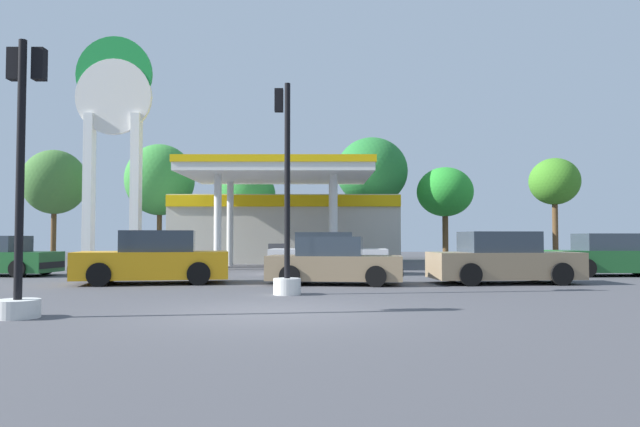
{
  "coord_description": "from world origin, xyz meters",
  "views": [
    {
      "loc": [
        0.92,
        -10.99,
        1.4
      ],
      "look_at": [
        0.85,
        12.61,
        2.34
      ],
      "focal_mm": 33.1,
      "sensor_mm": 36.0,
      "label": 1
    }
  ],
  "objects_px": {
    "station_pole_sign": "(115,124)",
    "car_1": "(1,258)",
    "tree_0": "(57,182)",
    "car_2": "(505,260)",
    "traffic_signal_1": "(288,232)",
    "tree_1": "(162,180)",
    "traffic_signal_0": "(23,220)",
    "tree_4": "(447,192)",
    "car_4": "(156,259)",
    "tree_2": "(247,195)",
    "car_0": "(614,257)",
    "car_5": "(330,255)",
    "tree_3": "(374,172)",
    "tree_5": "(557,182)",
    "car_3": "(336,263)"
  },
  "relations": [
    {
      "from": "station_pole_sign",
      "to": "tree_0",
      "type": "xyz_separation_m",
      "value": [
        -7.91,
        11.65,
        -1.59
      ]
    },
    {
      "from": "car_0",
      "to": "traffic_signal_0",
      "type": "relative_size",
      "value": 0.88
    },
    {
      "from": "car_0",
      "to": "tree_0",
      "type": "bearing_deg",
      "value": 148.65
    },
    {
      "from": "car_4",
      "to": "traffic_signal_0",
      "type": "distance_m",
      "value": 7.58
    },
    {
      "from": "traffic_signal_0",
      "to": "tree_0",
      "type": "height_order",
      "value": "tree_0"
    },
    {
      "from": "car_1",
      "to": "station_pole_sign",
      "type": "bearing_deg",
      "value": 67.91
    },
    {
      "from": "station_pole_sign",
      "to": "tree_2",
      "type": "distance_m",
      "value": 12.34
    },
    {
      "from": "traffic_signal_1",
      "to": "tree_0",
      "type": "bearing_deg",
      "value": 124.61
    },
    {
      "from": "station_pole_sign",
      "to": "tree_1",
      "type": "xyz_separation_m",
      "value": [
        -1.13,
        12.01,
        -1.4
      ]
    },
    {
      "from": "tree_0",
      "to": "car_2",
      "type": "bearing_deg",
      "value": -41.89
    },
    {
      "from": "car_0",
      "to": "car_5",
      "type": "bearing_deg",
      "value": 174.51
    },
    {
      "from": "car_2",
      "to": "station_pole_sign",
      "type": "bearing_deg",
      "value": 149.4
    },
    {
      "from": "car_1",
      "to": "car_0",
      "type": "bearing_deg",
      "value": 0.06
    },
    {
      "from": "tree_5",
      "to": "car_1",
      "type": "bearing_deg",
      "value": -147.59
    },
    {
      "from": "traffic_signal_0",
      "to": "tree_5",
      "type": "xyz_separation_m",
      "value": [
        20.56,
        28.11,
        3.3
      ]
    },
    {
      "from": "traffic_signal_1",
      "to": "tree_5",
      "type": "xyz_separation_m",
      "value": [
        16.16,
        24.0,
        3.48
      ]
    },
    {
      "from": "tree_5",
      "to": "tree_4",
      "type": "bearing_deg",
      "value": 179.74
    },
    {
      "from": "car_0",
      "to": "traffic_signal_1",
      "type": "relative_size",
      "value": 0.83
    },
    {
      "from": "tree_1",
      "to": "car_4",
      "type": "bearing_deg",
      "value": -75.12
    },
    {
      "from": "tree_0",
      "to": "tree_4",
      "type": "bearing_deg",
      "value": 0.31
    },
    {
      "from": "traffic_signal_0",
      "to": "tree_2",
      "type": "bearing_deg",
      "value": 89.14
    },
    {
      "from": "traffic_signal_1",
      "to": "tree_1",
      "type": "bearing_deg",
      "value": 111.83
    },
    {
      "from": "car_2",
      "to": "tree_5",
      "type": "xyz_separation_m",
      "value": [
        9.82,
        20.58,
        4.28
      ]
    },
    {
      "from": "car_3",
      "to": "tree_5",
      "type": "bearing_deg",
      "value": 54.51
    },
    {
      "from": "traffic_signal_1",
      "to": "tree_1",
      "type": "distance_m",
      "value": 26.39
    },
    {
      "from": "car_1",
      "to": "car_2",
      "type": "bearing_deg",
      "value": -11.54
    },
    {
      "from": "car_1",
      "to": "traffic_signal_0",
      "type": "distance_m",
      "value": 12.77
    },
    {
      "from": "tree_2",
      "to": "tree_4",
      "type": "xyz_separation_m",
      "value": [
        12.98,
        0.6,
        0.25
      ]
    },
    {
      "from": "car_5",
      "to": "station_pole_sign",
      "type": "bearing_deg",
      "value": 155.98
    },
    {
      "from": "car_1",
      "to": "traffic_signal_1",
      "type": "distance_m",
      "value": 12.81
    },
    {
      "from": "car_5",
      "to": "traffic_signal_0",
      "type": "distance_m",
      "value": 13.28
    },
    {
      "from": "tree_1",
      "to": "traffic_signal_0",
      "type": "bearing_deg",
      "value": -79.38
    },
    {
      "from": "traffic_signal_1",
      "to": "tree_3",
      "type": "relative_size",
      "value": 0.65
    },
    {
      "from": "tree_1",
      "to": "tree_4",
      "type": "height_order",
      "value": "tree_1"
    },
    {
      "from": "car_4",
      "to": "tree_5",
      "type": "xyz_separation_m",
      "value": [
        20.34,
        20.6,
        4.27
      ]
    },
    {
      "from": "car_0",
      "to": "tree_4",
      "type": "relative_size",
      "value": 0.72
    },
    {
      "from": "station_pole_sign",
      "to": "tree_0",
      "type": "bearing_deg",
      "value": 124.16
    },
    {
      "from": "traffic_signal_0",
      "to": "tree_3",
      "type": "xyz_separation_m",
      "value": [
        8.65,
        28.56,
        4.04
      ]
    },
    {
      "from": "car_3",
      "to": "traffic_signal_0",
      "type": "height_order",
      "value": "traffic_signal_0"
    },
    {
      "from": "car_4",
      "to": "tree_4",
      "type": "bearing_deg",
      "value": 57.43
    },
    {
      "from": "car_2",
      "to": "car_5",
      "type": "relative_size",
      "value": 1.0
    },
    {
      "from": "car_3",
      "to": "tree_3",
      "type": "height_order",
      "value": "tree_3"
    },
    {
      "from": "station_pole_sign",
      "to": "car_1",
      "type": "relative_size",
      "value": 2.52
    },
    {
      "from": "tree_1",
      "to": "car_1",
      "type": "bearing_deg",
      "value": -93.4
    },
    {
      "from": "tree_1",
      "to": "tree_5",
      "type": "relative_size",
      "value": 1.14
    },
    {
      "from": "car_1",
      "to": "traffic_signal_0",
      "type": "bearing_deg",
      "value": -60.06
    },
    {
      "from": "car_4",
      "to": "tree_2",
      "type": "xyz_separation_m",
      "value": [
        0.19,
        20.03,
        3.35
      ]
    },
    {
      "from": "tree_2",
      "to": "traffic_signal_1",
      "type": "bearing_deg",
      "value": -80.35
    },
    {
      "from": "tree_1",
      "to": "tree_5",
      "type": "height_order",
      "value": "tree_1"
    },
    {
      "from": "traffic_signal_1",
      "to": "tree_4",
      "type": "xyz_separation_m",
      "value": [
        9.0,
        24.03,
        2.81
      ]
    }
  ]
}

